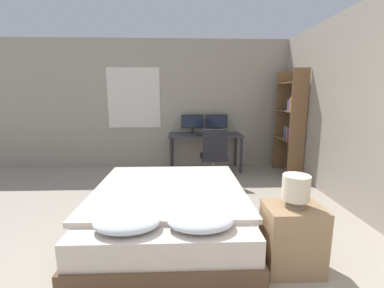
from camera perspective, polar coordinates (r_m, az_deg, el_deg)
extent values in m
cube|color=#9E9384|center=(5.62, -1.32, 8.78)|extent=(12.00, 0.06, 2.70)
cube|color=silver|center=(5.67, -12.80, 9.95)|extent=(1.11, 0.01, 1.26)
cube|color=#A3B2CC|center=(5.68, -12.79, 9.95)|extent=(1.03, 0.01, 1.18)
cube|color=brown|center=(3.07, -5.07, -17.08)|extent=(1.63, 2.00, 0.22)
cube|color=beige|center=(2.97, -5.14, -13.19)|extent=(1.57, 1.94, 0.24)
cube|color=beige|center=(3.03, -5.07, -9.80)|extent=(1.67, 1.68, 0.05)
ellipsoid|color=silver|center=(2.26, -14.27, -16.46)|extent=(0.55, 0.38, 0.13)
ellipsoid|color=silver|center=(2.21, 1.93, -16.67)|extent=(0.55, 0.38, 0.13)
cube|color=#997551|center=(2.57, 21.33, -18.88)|extent=(0.49, 0.37, 0.60)
cylinder|color=gray|center=(2.44, 21.83, -12.58)|extent=(0.15, 0.15, 0.01)
cylinder|color=gray|center=(2.43, 21.89, -11.87)|extent=(0.02, 0.02, 0.05)
cylinder|color=beige|center=(2.38, 22.11, -8.92)|extent=(0.23, 0.23, 0.21)
cube|color=#38383D|center=(5.31, 2.96, 2.06)|extent=(1.50, 0.65, 0.03)
cylinder|color=#2D2D33|center=(5.09, -4.68, -2.67)|extent=(0.05, 0.05, 0.73)
cylinder|color=#2D2D33|center=(5.22, 10.88, -2.50)|extent=(0.05, 0.05, 0.73)
cylinder|color=#2D2D33|center=(5.63, -4.45, -1.39)|extent=(0.05, 0.05, 0.73)
cylinder|color=#2D2D33|center=(5.74, 9.67, -1.26)|extent=(0.05, 0.05, 0.73)
cylinder|color=black|center=(5.51, 0.08, 2.61)|extent=(0.16, 0.16, 0.01)
cylinder|color=black|center=(5.50, 0.08, 3.13)|extent=(0.03, 0.03, 0.09)
cube|color=black|center=(5.48, 0.08, 5.07)|extent=(0.47, 0.03, 0.28)
cube|color=#192338|center=(5.46, 0.09, 5.05)|extent=(0.44, 0.00, 0.25)
cylinder|color=black|center=(5.55, 5.42, 2.62)|extent=(0.16, 0.16, 0.01)
cylinder|color=black|center=(5.54, 5.43, 3.15)|extent=(0.03, 0.03, 0.09)
cube|color=black|center=(5.52, 5.46, 5.06)|extent=(0.47, 0.03, 0.28)
cube|color=#192338|center=(5.51, 5.48, 5.05)|extent=(0.44, 0.00, 0.25)
cube|color=black|center=(5.09, 3.18, 1.96)|extent=(0.42, 0.13, 0.02)
ellipsoid|color=black|center=(5.12, 6.51, 2.06)|extent=(0.07, 0.05, 0.04)
cylinder|color=black|center=(4.87, 4.76, -7.50)|extent=(0.52, 0.52, 0.04)
cylinder|color=gray|center=(4.81, 4.80, -5.32)|extent=(0.05, 0.05, 0.35)
cube|color=black|center=(4.76, 4.83, -2.91)|extent=(0.48, 0.48, 0.07)
cube|color=black|center=(4.49, 5.22, 0.02)|extent=(0.43, 0.05, 0.51)
cube|color=brown|center=(4.99, 22.47, 3.78)|extent=(0.30, 0.02, 2.02)
cube|color=brown|center=(5.68, 19.33, 4.74)|extent=(0.30, 0.02, 2.02)
cube|color=brown|center=(5.37, 20.59, 1.09)|extent=(0.30, 0.74, 0.02)
cube|color=brown|center=(5.32, 20.97, 6.88)|extent=(0.30, 0.74, 0.02)
cube|color=brown|center=(5.31, 21.36, 12.52)|extent=(0.30, 0.74, 0.02)
cube|color=#B2332D|center=(5.04, 22.18, 1.86)|extent=(0.24, 0.02, 0.23)
cube|color=#7A387F|center=(5.07, 22.05, 1.96)|extent=(0.24, 0.02, 0.24)
cube|color=#7A387F|center=(5.11, 21.84, 1.97)|extent=(0.24, 0.04, 0.23)
cube|color=#B2332D|center=(5.14, 21.68, 2.06)|extent=(0.24, 0.03, 0.23)
cube|color=gold|center=(5.17, 21.51, 2.12)|extent=(0.24, 0.03, 0.23)
cube|color=#7A387F|center=(5.21, 21.36, 1.91)|extent=(0.24, 0.03, 0.19)
cube|color=#2D4784|center=(5.24, 21.18, 1.93)|extent=(0.24, 0.03, 0.18)
cube|color=teal|center=(5.28, 21.02, 2.35)|extent=(0.24, 0.04, 0.24)
cube|color=#28282D|center=(4.99, 22.60, 7.75)|extent=(0.24, 0.02, 0.18)
cube|color=#B2332D|center=(5.02, 22.49, 8.27)|extent=(0.24, 0.02, 0.27)
cube|color=gold|center=(5.05, 22.34, 8.28)|extent=(0.24, 0.02, 0.27)
cube|color=gold|center=(5.07, 22.21, 8.09)|extent=(0.24, 0.02, 0.23)
cube|color=#7A387F|center=(5.11, 22.03, 8.11)|extent=(0.24, 0.04, 0.23)
cube|color=teal|center=(5.15, 21.82, 7.90)|extent=(0.24, 0.03, 0.19)
cube|color=#2D4784|center=(5.17, 21.70, 8.00)|extent=(0.24, 0.02, 0.20)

